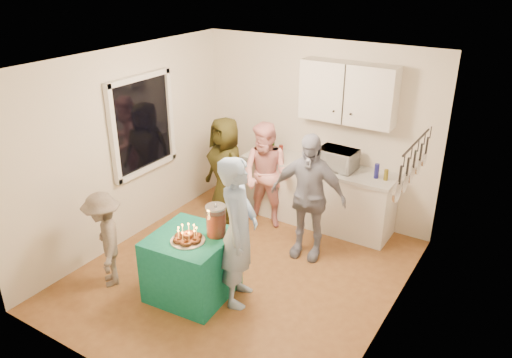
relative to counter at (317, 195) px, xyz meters
The scene contains 19 objects.
floor 1.76m from the counter, 96.71° to the right, with size 4.00×4.00×0.00m, color brown.
ceiling 2.76m from the counter, 96.71° to the right, with size 4.00×4.00×0.00m, color white.
back_wall 0.94m from the counter, 123.69° to the left, with size 3.60×3.60×0.00m, color silver.
left_wall 2.77m from the counter, 139.64° to the right, with size 4.00×4.00×0.00m, color silver.
right_wall 2.49m from the counter, 46.74° to the right, with size 4.00×4.00×0.00m, color silver.
window_night 2.66m from the counter, 144.60° to the right, with size 0.04×1.00×1.20m, color black.
counter is the anchor object (origin of this frame).
countertop 0.46m from the counter, 90.00° to the right, with size 2.24×0.62×0.05m, color beige.
upper_cabinet 1.56m from the counter, 26.57° to the left, with size 1.30×0.30×0.80m, color white.
pot_rack 2.16m from the counter, 33.34° to the right, with size 0.12×1.00×0.60m, color black.
microwave 0.68m from the counter, ahead, with size 0.52×0.35×0.29m, color white.
party_table 2.37m from the counter, 101.14° to the right, with size 0.85×0.85×0.76m, color #106B55.
donut_cake 2.49m from the counter, 99.73° to the right, with size 0.38×0.38×0.18m, color #381C0C, non-canonical shape.
punch_jar 2.21m from the counter, 96.03° to the right, with size 0.22×0.22×0.34m, color #B22D0E.
man_birthday 2.17m from the counter, 88.48° to the right, with size 0.64×0.42×1.75m, color #92AFD5.
woman_back_left 1.37m from the counter, 153.23° to the right, with size 0.76×0.50×1.56m, color #4D4816.
woman_back_center 0.82m from the counter, 142.00° to the right, with size 0.75×0.58×1.54m, color pink.
woman_back_right 1.00m from the counter, 72.68° to the right, with size 0.98×0.41×1.68m, color #111639.
child_near_left 3.05m from the counter, 118.10° to the right, with size 0.76×0.44×1.18m, color #63574F.
Camera 1 is at (2.90, -4.30, 3.60)m, focal length 35.00 mm.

